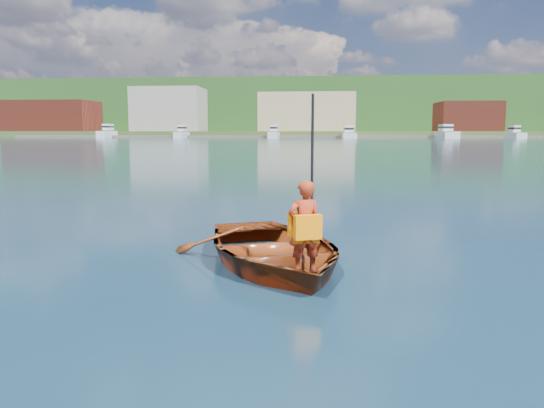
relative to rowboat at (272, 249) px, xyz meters
name	(u,v)px	position (x,y,z in m)	size (l,w,h in m)	color
ground	(372,266)	(1.38, 0.04, -0.22)	(600.00, 600.00, 0.00)	#13233E
rowboat	(272,249)	(0.00, 0.00, 0.00)	(3.65, 4.22, 0.73)	brown
child_paddler	(305,226)	(0.47, -0.78, 0.47)	(0.50, 0.44, 2.21)	#9E2E14
shoreline	(322,113)	(1.38, 236.65, 10.11)	(400.00, 140.00, 22.00)	#34541F
dock	(288,137)	(-8.56, 148.04, 0.18)	(159.98, 12.85, 0.80)	brown
waterfront_buildings	(298,113)	(-6.35, 165.04, 7.53)	(202.00, 16.00, 14.00)	brown
marina_yachts	(382,133)	(17.78, 143.36, 1.14)	(146.35, 13.95, 4.32)	silver
hillside_trees	(371,95)	(23.32, 238.98, 17.98)	(288.33, 80.69, 25.91)	#382314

